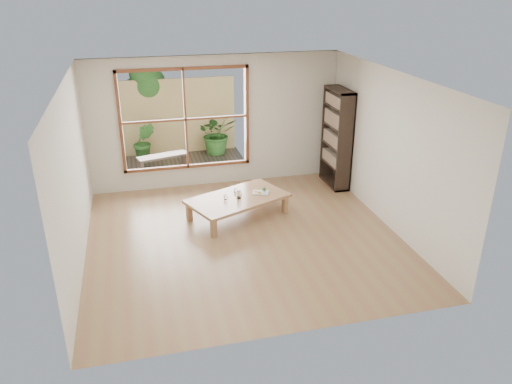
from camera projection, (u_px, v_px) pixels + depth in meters
ground at (244, 237)px, 8.22m from camera, size 5.00×5.00×0.00m
low_table at (238, 199)px, 8.81m from camera, size 1.94×1.56×0.37m
floor_cushion at (219, 201)px, 9.43m from camera, size 0.54×0.54×0.08m
bookshelf at (337, 138)px, 9.94m from camera, size 0.32×0.89×1.97m
glass_tall at (239, 194)px, 8.72m from camera, size 0.08×0.08×0.15m
glass_mid at (240, 193)px, 8.81m from camera, size 0.07×0.07×0.11m
glass_short at (236, 190)px, 8.97m from camera, size 0.06×0.06×0.08m
glass_small at (226, 197)px, 8.69m from camera, size 0.07×0.07×0.08m
food_tray at (261, 192)px, 8.96m from camera, size 0.34×0.29×0.09m
deck at (183, 167)px, 11.25m from camera, size 2.80×2.00×0.05m
garden_bench at (163, 158)px, 10.89m from camera, size 1.14×0.61×0.35m
bamboo_fence at (176, 117)px, 11.79m from camera, size 2.80×0.06×1.80m
shrub_right at (217, 133)px, 11.85m from camera, size 0.97×0.86×1.00m
shrub_left at (144, 142)px, 11.38m from camera, size 0.52×0.43×0.91m
garden_tree at (144, 85)px, 11.61m from camera, size 1.04×0.85×2.22m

